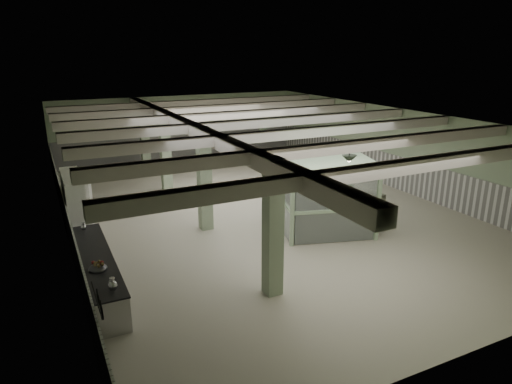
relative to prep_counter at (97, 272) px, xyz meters
name	(u,v)px	position (x,y,z in m)	size (l,w,h in m)	color
floor	(257,209)	(6.54, 3.76, -0.46)	(20.00, 20.00, 0.00)	beige
ceiling	(257,118)	(6.54, 3.76, 3.14)	(14.00, 20.00, 0.02)	beige
wall_back	(180,127)	(6.54, 13.76, 1.34)	(14.00, 0.02, 3.60)	#A4B893
wall_front	(481,276)	(6.54, -6.24, 1.34)	(14.00, 0.02, 3.60)	#A4B893
wall_left	(61,188)	(-0.46, 3.76, 1.34)	(0.02, 20.00, 3.60)	#A4B893
wall_right	(397,149)	(13.54, 3.76, 1.34)	(0.02, 20.00, 3.60)	#A4B893
wainscot_left	(66,219)	(-0.44, 3.76, 0.29)	(0.05, 19.90, 1.50)	white
wainscot_right	(394,171)	(13.51, 3.76, 0.29)	(0.05, 19.90, 1.50)	white
wainscot_back	(181,145)	(6.54, 13.73, 0.29)	(13.90, 0.05, 1.50)	white
girder	(193,129)	(4.04, 3.76, 2.92)	(0.45, 19.90, 0.40)	beige
beam_a	(398,168)	(6.54, -3.74, 2.96)	(13.90, 0.35, 0.32)	beige
beam_b	(335,148)	(6.54, -1.24, 2.96)	(13.90, 0.35, 0.32)	beige
beam_c	(291,134)	(6.54, 1.26, 2.96)	(13.90, 0.35, 0.32)	beige
beam_d	(257,123)	(6.54, 3.76, 2.96)	(13.90, 0.35, 0.32)	beige
beam_e	(231,115)	(6.54, 6.26, 2.96)	(13.90, 0.35, 0.32)	beige
beam_f	(210,109)	(6.54, 8.76, 2.96)	(13.90, 0.35, 0.32)	beige
beam_g	(193,103)	(6.54, 11.26, 2.96)	(13.90, 0.35, 0.32)	beige
column_a	(273,228)	(4.04, -2.24, 1.34)	(0.42, 0.42, 3.60)	#9AAF8D
column_b	(204,179)	(4.04, 2.76, 1.34)	(0.42, 0.42, 3.60)	#9AAF8D
column_c	(165,151)	(4.04, 7.76, 1.34)	(0.42, 0.42, 3.60)	#9AAF8D
column_d	(145,137)	(4.04, 11.76, 1.34)	(0.42, 0.42, 3.60)	#9AAF8D
hook_rail	(96,297)	(-0.39, -3.84, 1.39)	(0.02, 0.02, 1.20)	black
pendant_front	(349,159)	(7.04, -1.24, 2.59)	(0.44, 0.44, 0.22)	#2D3B2C
pendant_mid	(263,130)	(7.04, 4.26, 2.59)	(0.44, 0.44, 0.22)	#2D3B2C
pendant_back	(216,115)	(7.04, 9.26, 2.59)	(0.44, 0.44, 0.22)	#2D3B2C
prep_counter	(97,272)	(0.00, 0.00, 0.00)	(0.86, 4.91, 0.91)	#B6B7BB
pitcher_near	(83,226)	(-0.05, 2.07, 0.56)	(0.17, 0.19, 0.25)	#B6B7BB
pitcher_far	(112,284)	(0.13, -1.99, 0.60)	(0.21, 0.25, 0.31)	#B6B7BB
veg_colander	(98,266)	(-0.03, -0.80, 0.54)	(0.45, 0.45, 0.20)	#3D3C41
orange_bowl	(98,267)	(-0.01, -0.72, 0.48)	(0.23, 0.23, 0.08)	#B2B2B7
skillet_near	(102,313)	(-0.34, -4.05, 1.17)	(0.27, 0.27, 0.04)	black
skillet_far	(98,301)	(-0.34, -3.63, 1.17)	(0.27, 0.27, 0.04)	black
walkin_cooler	(76,206)	(-0.08, 3.97, 0.61)	(0.85, 2.34, 2.15)	white
guard_booth	(325,182)	(7.72, 0.86, 1.25)	(3.75, 3.43, 2.52)	#A2C29B
filing_cabinet	(375,210)	(9.53, 0.32, 0.15)	(0.39, 0.56, 1.21)	#616151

